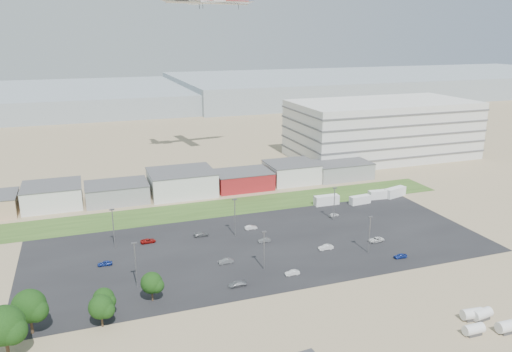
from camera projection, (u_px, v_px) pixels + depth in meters
name	position (u px, v px, depth m)	size (l,w,h in m)	color
ground	(272.00, 283.00, 112.23)	(700.00, 700.00, 0.00)	#8E7B5A
parking_lot	(262.00, 245.00, 131.94)	(120.00, 50.00, 0.01)	black
grass_strip	(213.00, 209.00, 159.29)	(160.00, 16.00, 0.02)	#304D1C
hills_backdrop	(178.00, 95.00, 408.95)	(700.00, 200.00, 9.00)	gray
building_row	(150.00, 186.00, 169.90)	(170.00, 20.00, 8.00)	silver
parking_garage	(382.00, 129.00, 223.73)	(80.00, 40.00, 25.00)	silver
storage_tank_nw	(472.00, 314.00, 97.63)	(4.25, 2.13, 2.55)	silver
storage_tank_ne	(482.00, 314.00, 97.65)	(4.14, 2.07, 2.48)	silver
storage_tank_sw	(474.00, 329.00, 92.74)	(3.94, 1.97, 2.36)	silver
storage_tank_se	(508.00, 326.00, 93.45)	(4.38, 2.19, 2.63)	silver
box_trailer_a	(326.00, 200.00, 162.75)	(8.29, 2.59, 3.11)	silver
box_trailer_b	(360.00, 200.00, 163.72)	(7.21, 2.25, 2.71)	silver
box_trailer_c	(379.00, 194.00, 168.87)	(7.58, 2.37, 2.84)	silver
box_trailer_d	(395.00, 192.00, 170.81)	(8.36, 2.61, 3.14)	silver
tree_far_left	(5.00, 329.00, 84.98)	(7.41, 7.41, 11.12)	black
tree_left	(29.00, 309.00, 92.10)	(6.70, 6.70, 10.06)	black
tree_mid	(101.00, 309.00, 94.56)	(5.00, 5.00, 7.51)	black
tree_right	(104.00, 301.00, 98.21)	(4.56, 4.56, 6.84)	black
tree_near	(152.00, 285.00, 103.81)	(4.88, 4.88, 7.31)	black
lightpole_front_l	(136.00, 265.00, 109.04)	(1.25, 0.52, 10.61)	slate
lightpole_front_m	(264.00, 250.00, 117.40)	(1.14, 0.48, 9.71)	slate
lightpole_front_r	(369.00, 235.00, 126.30)	(1.16, 0.48, 9.87)	slate
lightpole_back_l	(113.00, 229.00, 129.13)	(1.26, 0.52, 10.70)	slate
lightpole_back_m	(235.00, 217.00, 136.93)	(1.26, 0.52, 10.67)	slate
lightpole_back_r	(334.00, 204.00, 148.34)	(1.20, 0.50, 10.21)	slate
airliner	(208.00, 0.00, 197.02)	(42.39, 28.91, 12.53)	silver
parked_car_0	(376.00, 240.00, 134.14)	(1.99, 4.32, 1.20)	silver
parked_car_1	(326.00, 247.00, 129.27)	(1.37, 3.93, 1.30)	silver
parked_car_2	(400.00, 256.00, 124.47)	(1.36, 3.37, 1.15)	navy
parked_car_3	(237.00, 284.00, 110.56)	(1.70, 4.19, 1.21)	#A5A5AA
parked_car_4	(226.00, 261.00, 121.59)	(1.26, 3.63, 1.19)	#595B5E
parked_car_5	(105.00, 263.00, 120.48)	(1.40, 3.49, 1.19)	navy
parked_car_6	(201.00, 234.00, 137.75)	(1.63, 4.01, 1.16)	#595B5E
parked_car_7	(264.00, 240.00, 133.92)	(1.14, 3.28, 1.08)	#595B5E
parked_car_8	(334.00, 215.00, 152.49)	(1.31, 3.25, 1.11)	silver
parked_car_9	(148.00, 241.00, 133.45)	(1.87, 4.05, 1.12)	maroon
parked_car_10	(104.00, 306.00, 101.51)	(1.77, 4.35, 1.26)	#595B5E
parked_car_11	(251.00, 227.00, 142.60)	(1.23, 3.53, 1.16)	silver
parked_car_13	(292.00, 273.00, 115.78)	(1.19, 3.42, 1.13)	silver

